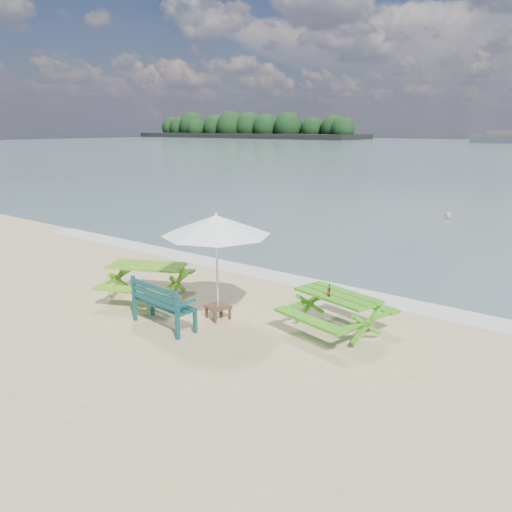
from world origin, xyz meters
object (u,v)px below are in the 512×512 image
Objects in this scene: side_table at (218,312)px; park_bench at (164,313)px; picnic_table_right at (337,314)px; beer_bottle at (329,292)px; picnic_table_left at (148,282)px; patio_umbrella at (216,225)px; swimmer at (446,230)px.

park_bench is at bearing -120.67° from side_table.
picnic_table_right is 9.03× the size of beer_bottle.
patio_umbrella reaches higher than picnic_table_left.
picnic_table_left reaches higher than swimmer.
picnic_table_right is 1.39× the size of park_bench.
park_bench is 2.79× the size of side_table.
park_bench reaches higher than picnic_table_right.
picnic_table_right is 2.52m from side_table.
picnic_table_left is 4.63m from picnic_table_right.
picnic_table_left is 2.73m from patio_umbrella.
park_bench is at bearing -149.93° from beer_bottle.
park_bench is at bearing -147.51° from picnic_table_right.
beer_bottle is at bearing -81.68° from swimmer.
beer_bottle is 14.74m from swimmer.
swimmer is at bearing 81.25° from picnic_table_left.
patio_umbrella is at bearing 0.92° from picnic_table_left.
picnic_table_left is at bearing -168.56° from picnic_table_right.
picnic_table_right is at bearing 11.44° from picnic_table_left.
picnic_table_right reaches higher than swimmer.
picnic_table_left is 1.87m from park_bench.
park_bench is 0.56× the size of patio_umbrella.
picnic_table_left reaches higher than side_table.
patio_umbrella reaches higher than beer_bottle.
swimmer is (-2.12, 14.52, -1.41)m from beer_bottle.
picnic_table_right is 3.48m from park_bench.
picnic_table_left is 0.88× the size of patio_umbrella.
side_table is at bearing -90.56° from swimmer.
patio_umbrella reaches higher than picnic_table_right.
side_table is at bearing 0.92° from picnic_table_left.
park_bench is at bearing -92.60° from swimmer.
side_table is (2.19, 0.04, -0.25)m from picnic_table_left.
side_table is at bearing 0.00° from patio_umbrella.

